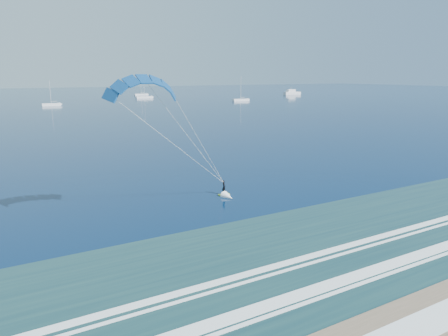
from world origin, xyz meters
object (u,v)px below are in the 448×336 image
Objects in this scene: kitesurfer_rig at (190,139)px; sailboat_5 at (144,97)px; sailboat_3 at (51,104)px; sailboat_6 at (241,100)px; motor_yacht at (292,92)px; sailboat_4 at (141,94)px.

kitesurfer_rig is 204.72m from sailboat_5.
sailboat_6 reaches higher than sailboat_3.
sailboat_3 is 0.83× the size of sailboat_5.
sailboat_5 is (58.93, 195.93, -6.96)m from kitesurfer_rig.
sailboat_5 is at bearing 176.18° from motor_yacht.
kitesurfer_rig is 1.35× the size of sailboat_4.
sailboat_6 is at bearing -70.74° from sailboat_4.
kitesurfer_rig is 1.30× the size of sailboat_6.
sailboat_4 is (63.42, 68.35, 0.01)m from sailboat_3.
sailboat_5 is at bearing 126.89° from sailboat_6.
sailboat_5 reaches higher than motor_yacht.
sailboat_5 is (-8.39, -32.43, 0.01)m from sailboat_4.
sailboat_5 is (55.04, 35.91, 0.01)m from sailboat_3.
kitesurfer_rig reaches higher than sailboat_6.
motor_yacht is 79.75m from sailboat_6.
sailboat_3 reaches higher than motor_yacht.
sailboat_3 is (3.90, 160.01, -6.97)m from kitesurfer_rig.
motor_yacht is 103.95m from sailboat_4.
motor_yacht is (163.50, 188.95, -6.23)m from kitesurfer_rig.
sailboat_4 is at bearing 73.57° from kitesurfer_rig.
sailboat_6 is (91.92, -13.23, 0.01)m from sailboat_3.
sailboat_6 is (28.50, -81.58, 0.00)m from sailboat_4.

